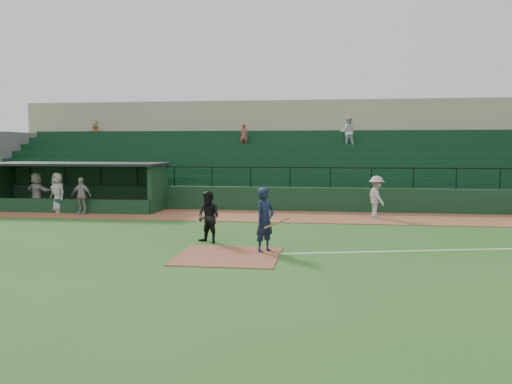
# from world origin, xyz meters

# --- Properties ---
(ground) EXTENTS (90.00, 90.00, 0.00)m
(ground) POSITION_xyz_m (0.00, 0.00, 0.00)
(ground) COLOR #26501A
(ground) RESTS_ON ground
(warning_track) EXTENTS (40.00, 4.00, 0.03)m
(warning_track) POSITION_xyz_m (0.00, 8.00, 0.01)
(warning_track) COLOR brown
(warning_track) RESTS_ON ground
(home_plate_dirt) EXTENTS (3.00, 3.00, 0.03)m
(home_plate_dirt) POSITION_xyz_m (0.00, -1.00, 0.01)
(home_plate_dirt) COLOR brown
(home_plate_dirt) RESTS_ON ground
(foul_line) EXTENTS (17.49, 4.44, 0.01)m
(foul_line) POSITION_xyz_m (8.00, 1.20, 0.01)
(foul_line) COLOR white
(foul_line) RESTS_ON ground
(stadium_structure) EXTENTS (38.00, 13.08, 6.40)m
(stadium_structure) POSITION_xyz_m (-0.00, 16.46, 2.30)
(stadium_structure) COLOR #10321A
(stadium_structure) RESTS_ON ground
(dugout) EXTENTS (8.90, 3.20, 2.42)m
(dugout) POSITION_xyz_m (-9.75, 9.56, 1.33)
(dugout) COLOR #10321A
(dugout) RESTS_ON ground
(batter_at_plate) EXTENTS (1.20, 0.87, 2.00)m
(batter_at_plate) POSITION_xyz_m (1.01, -0.23, 1.00)
(batter_at_plate) COLOR black
(batter_at_plate) RESTS_ON ground
(umpire) EXTENTS (1.06, 0.98, 1.75)m
(umpire) POSITION_xyz_m (-1.07, 1.10, 0.88)
(umpire) COLOR black
(umpire) RESTS_ON ground
(runner) EXTENTS (1.07, 1.39, 1.90)m
(runner) POSITION_xyz_m (5.07, 8.00, 0.98)
(runner) COLOR #A7A29C
(runner) RESTS_ON warning_track
(dugout_player_a) EXTENTS (1.07, 0.53, 1.75)m
(dugout_player_a) POSITION_xyz_m (-8.74, 7.41, 0.91)
(dugout_player_a) COLOR gray
(dugout_player_a) RESTS_ON warning_track
(dugout_player_b) EXTENTS (1.13, 0.97, 1.95)m
(dugout_player_b) POSITION_xyz_m (-10.19, 7.90, 1.00)
(dugout_player_b) COLOR #A7A19C
(dugout_player_b) RESTS_ON warning_track
(dugout_player_c) EXTENTS (1.88, 1.26, 1.94)m
(dugout_player_c) POSITION_xyz_m (-11.44, 8.19, 1.00)
(dugout_player_c) COLOR #9A9490
(dugout_player_c) RESTS_ON warning_track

